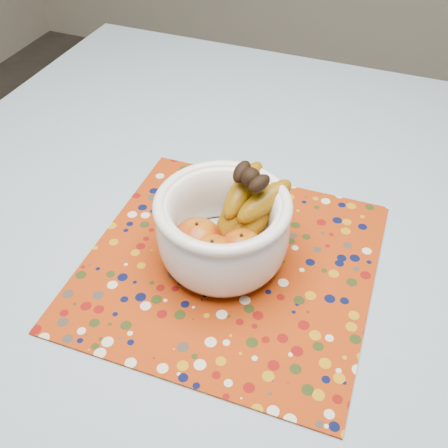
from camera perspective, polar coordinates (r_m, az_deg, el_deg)
name	(u,v)px	position (r m, az deg, el deg)	size (l,w,h in m)	color
table	(236,253)	(0.99, 1.34, -3.14)	(1.20, 1.20, 0.75)	brown
tablecloth	(237,221)	(0.93, 1.42, 0.31)	(1.32, 1.32, 0.01)	#6281A4
placemat	(230,264)	(0.85, 0.61, -4.35)	(0.45, 0.45, 0.00)	#942C08
fruit_bowl	(230,225)	(0.80, 0.64, -0.07)	(0.23, 0.22, 0.17)	white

